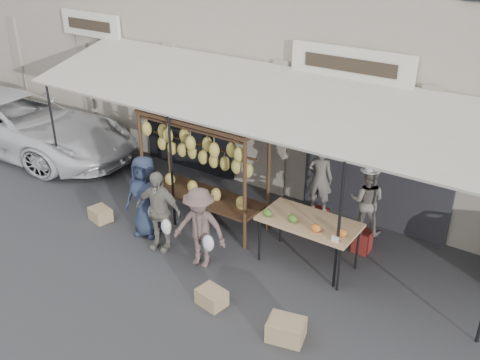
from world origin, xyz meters
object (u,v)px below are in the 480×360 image
Objects in this scene: customer_right at (200,228)px; crate_far at (100,214)px; customer_left at (145,196)px; van at (11,108)px; customer_mid at (158,211)px; crate_near_a at (212,297)px; vendor_right at (367,201)px; produce_table at (308,223)px; vendor_left at (320,179)px; crate_near_b at (286,330)px; banana_rack at (201,150)px.

customer_right reaches higher than crate_far.
customer_left is 0.32× the size of van.
customer_right is 3.40× the size of crate_far.
customer_mid reaches higher than crate_near_a.
vendor_right reaches higher than crate_far.
vendor_left is (-0.37, 1.11, 0.30)m from produce_table.
vendor_left reaches higher than customer_left.
vendor_right is 2.92m from crate_near_b.
produce_table is at bearing 10.08° from customer_mid.
customer_left is at bearing 165.07° from crate_near_b.
crate_near_a is 0.84× the size of crate_near_b.
customer_right is at bearing -22.18° from customer_left.
customer_left is 3.62× the size of crate_near_a.
produce_table is 1.35× the size of vendor_right.
produce_table is 1.04× the size of customer_left.
customer_mid is 1.04× the size of customer_right.
crate_near_b is (1.00, -2.91, -1.00)m from vendor_left.
banana_rack is 0.51× the size of van.
customer_right is (1.49, -0.22, -0.06)m from customer_left.
vendor_left is 3.01× the size of crate_far.
van reaches higher than produce_table.
crate_near_b is at bearing -70.43° from produce_table.
vendor_right is 2.81× the size of crate_near_a.
banana_rack is at bearing 175.91° from produce_table.
banana_rack is at bearing -96.42° from van.
crate_near_b is 4.90m from crate_far.
vendor_left reaches higher than customer_right.
banana_rack is 1.53× the size of produce_table.
customer_left reaches higher than customer_mid.
vendor_left is at bearing 32.72° from customer_mid.
customer_left is 1.51m from customer_right.
vendor_right reaches higher than customer_right.
produce_table is 1.19m from vendor_right.
produce_table reaches higher than crate_far.
customer_mid is at bearing 19.00° from vendor_right.
crate_near_b is at bearing -9.43° from crate_far.
customer_left is 3.05× the size of crate_near_b.
banana_rack is 3.23m from vendor_right.
vendor_left is at bearing 82.98° from crate_near_a.
produce_table is at bearing 109.57° from crate_near_b.
vendor_right is 0.84× the size of customer_right.
crate_far is at bearing 20.62° from vendor_left.
customer_left is 6.14m from van.
crate_near_b is at bearing -25.94° from customer_mid.
customer_right is at bearing 160.95° from crate_near_b.
vendor_right is at bearing 14.83° from banana_rack.
vendor_left is (2.08, 0.94, -0.40)m from banana_rack.
crate_near_a is at bearing 74.82° from vendor_left.
customer_mid is 0.95m from customer_right.
customer_left is at bearing 8.81° from crate_far.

